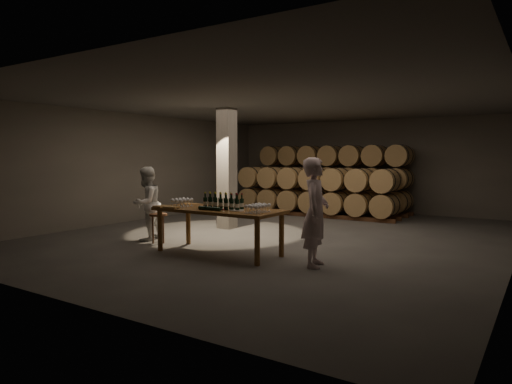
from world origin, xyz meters
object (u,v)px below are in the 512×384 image
Objects in this scene: plate at (237,210)px; person_man at (315,212)px; stool at (158,219)px; tasting_table at (219,214)px; person_woman at (147,204)px; notebook_near at (172,207)px; bottle_cluster at (223,203)px.

person_man reaches higher than plate.
person_man reaches higher than stool.
person_man is (3.88, -0.08, 0.42)m from stool.
plate is 0.43× the size of stool.
plate reaches higher than tasting_table.
person_woman is at bearing 172.89° from plate.
stool is at bearing 137.23° from notebook_near.
plate is at bearing 80.35° from person_man.
notebook_near is (-0.85, -0.43, 0.12)m from tasting_table.
plate is at bearing -8.30° from bottle_cluster.
bottle_cluster is at bearing 77.67° from person_man.
plate is (0.36, -0.05, -0.11)m from bottle_cluster.
person_woman reaches higher than bottle_cluster.
stool is 3.90m from person_man.
notebook_near is 1.21m from stool.
bottle_cluster is at bearing 171.70° from plate.
tasting_table reaches higher than stool.
person_man is at bearing -1.18° from stool.
notebook_near is 0.42× the size of stool.
notebook_near is at bearing -31.60° from stool.
bottle_cluster is 1.31× the size of stool.
stool is 0.58m from person_woman.
stool is at bearing 174.70° from tasting_table.
tasting_table is at bearing 171.49° from plate.
bottle_cluster is 1.07m from notebook_near.
person_woman reaches higher than stool.
stool is (-0.98, 0.60, -0.38)m from notebook_near.
person_woman is (-2.30, 0.28, 0.05)m from tasting_table.
notebook_near is 0.15× the size of person_man.
bottle_cluster is 2.45m from person_woman.
tasting_table is 3.02× the size of bottle_cluster.
person_woman reaches higher than notebook_near.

